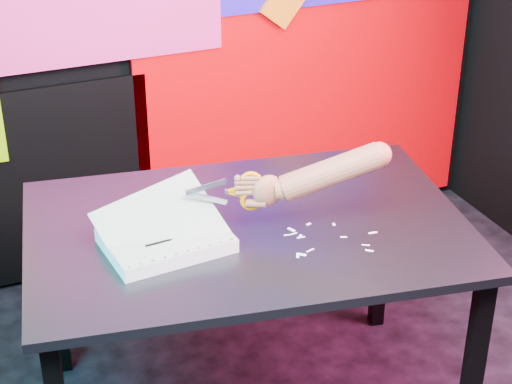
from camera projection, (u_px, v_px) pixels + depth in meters
name	position (u px, v px, depth m)	size (l,w,h in m)	color
room	(343.00, 74.00, 2.07)	(3.01, 3.01, 2.71)	black
backdrop	(181.00, 49.00, 3.46)	(2.88, 0.05, 2.08)	#C80006
work_table	(248.00, 246.00, 2.66)	(1.47, 1.11, 0.75)	black
printout_stack	(166.00, 240.00, 2.50)	(0.39, 0.29, 0.18)	silver
scissors	(246.00, 191.00, 2.52)	(0.22, 0.08, 0.13)	silver
hand_forearm	(320.00, 175.00, 2.51)	(0.43, 0.19, 0.20)	brown
paper_clippings	(320.00, 239.00, 2.54)	(0.29, 0.23, 0.00)	silver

